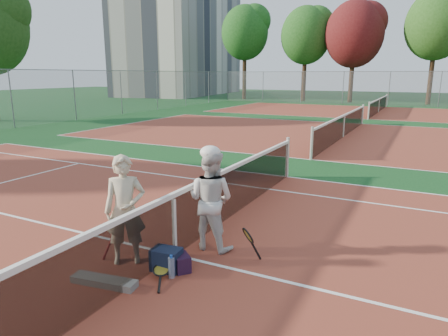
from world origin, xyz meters
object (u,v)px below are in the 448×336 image
object	(u,v)px
sports_bag_purple	(182,263)
water_bottle	(171,268)
apartment_block	(182,39)
player_a	(125,210)
racket_spare	(161,272)
racket_black_held	(248,245)
sports_bag_navy	(166,260)
net_main	(174,225)
player_b	(211,200)
racket_red	(115,241)

from	to	relation	value
sports_bag_purple	water_bottle	bearing A→B (deg)	-91.80
apartment_block	player_a	distance (m)	52.73
racket_spare	racket_black_held	bearing A→B (deg)	-74.50
racket_spare	water_bottle	world-z (taller)	water_bottle
apartment_block	sports_bag_navy	distance (m)	53.13
player_a	racket_black_held	bearing A→B (deg)	-9.37
sports_bag_navy	player_a	bearing A→B (deg)	-176.43
net_main	racket_spare	size ratio (longest dim) A/B	18.45
player_a	racket_spare	size ratio (longest dim) A/B	2.75
player_b	sports_bag_navy	xyz separation A→B (m)	(-0.19, -0.98, -0.65)
net_main	apartment_block	world-z (taller)	apartment_block
player_a	player_b	world-z (taller)	player_a
net_main	water_bottle	xyz separation A→B (m)	(0.35, -0.61, -0.36)
racket_black_held	water_bottle	size ratio (longest dim) A/B	1.82
net_main	sports_bag_purple	distance (m)	0.64
sports_bag_navy	water_bottle	xyz separation A→B (m)	(0.19, -0.15, -0.01)
water_bottle	apartment_block	bearing A→B (deg)	122.44
racket_black_held	sports_bag_navy	world-z (taller)	racket_black_held
racket_black_held	sports_bag_purple	xyz separation A→B (m)	(-0.74, -0.67, -0.15)
apartment_block	sports_bag_purple	xyz separation A→B (m)	(28.36, -44.37, -7.38)
apartment_block	racket_spare	size ratio (longest dim) A/B	36.96
player_b	racket_spare	world-z (taller)	player_b
net_main	racket_red	world-z (taller)	net_main
apartment_block	racket_black_held	bearing A→B (deg)	-56.34
net_main	water_bottle	size ratio (longest dim) A/B	36.60
racket_red	sports_bag_purple	bearing A→B (deg)	-45.61
apartment_block	player_b	size ratio (longest dim) A/B	13.57
apartment_block	water_bottle	xyz separation A→B (m)	(28.35, -44.61, -7.35)
apartment_block	racket_red	distance (m)	52.65
racket_spare	sports_bag_purple	distance (m)	0.32
player_b	sports_bag_navy	bearing A→B (deg)	80.18
net_main	water_bottle	bearing A→B (deg)	-60.07
racket_black_held	sports_bag_purple	size ratio (longest dim) A/B	1.83
player_a	sports_bag_navy	distance (m)	0.94
apartment_block	racket_spare	world-z (taller)	apartment_block
apartment_block	racket_spare	bearing A→B (deg)	-57.72
player_a	racket_spare	bearing A→B (deg)	-47.32
player_a	water_bottle	world-z (taller)	player_a
net_main	apartment_block	distance (m)	52.62
player_b	racket_red	world-z (taller)	player_b
racket_red	water_bottle	xyz separation A→B (m)	(1.12, -0.13, -0.13)
net_main	racket_red	size ratio (longest dim) A/B	19.74
sports_bag_navy	sports_bag_purple	bearing A→B (deg)	23.79
player_a	water_bottle	distance (m)	1.10
racket_red	sports_bag_navy	size ratio (longest dim) A/B	1.34
racket_black_held	racket_spare	distance (m)	1.32
racket_spare	sports_bag_navy	world-z (taller)	sports_bag_navy
net_main	sports_bag_purple	size ratio (longest dim) A/B	36.94
racket_spare	sports_bag_navy	size ratio (longest dim) A/B	1.43
net_main	racket_spare	world-z (taller)	net_main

